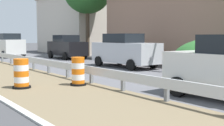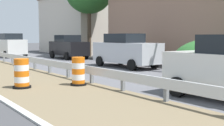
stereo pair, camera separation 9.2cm
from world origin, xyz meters
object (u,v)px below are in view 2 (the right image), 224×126
object	(u,v)px
car_lead_near_lane	(10,45)
traffic_barrel_mid	(22,75)
car_distant_a	(68,47)
car_mid_far_lane	(126,50)
traffic_barrel_close	(78,73)

from	to	relation	value
car_lead_near_lane	traffic_barrel_mid	bearing A→B (deg)	163.69
traffic_barrel_mid	car_lead_near_lane	bearing A→B (deg)	74.28
traffic_barrel_mid	car_distant_a	distance (m)	14.32
car_mid_far_lane	car_distant_a	world-z (taller)	car_mid_far_lane
traffic_barrel_close	car_distant_a	distance (m)	13.92
traffic_barrel_close	car_mid_far_lane	world-z (taller)	car_mid_far_lane
traffic_barrel_close	traffic_barrel_mid	xyz separation A→B (m)	(-2.01, 0.71, -0.01)
traffic_barrel_close	car_lead_near_lane	size ratio (longest dim) A/B	0.26
car_lead_near_lane	car_distant_a	world-z (taller)	car_lead_near_lane
car_lead_near_lane	car_mid_far_lane	size ratio (longest dim) A/B	0.88
car_mid_far_lane	car_distant_a	bearing A→B (deg)	175.87
car_lead_near_lane	traffic_barrel_close	bearing A→B (deg)	170.56
traffic_barrel_close	car_mid_far_lane	bearing A→B (deg)	35.71
car_mid_far_lane	car_distant_a	size ratio (longest dim) A/B	1.13
traffic_barrel_close	traffic_barrel_mid	size ratio (longest dim) A/B	1.01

